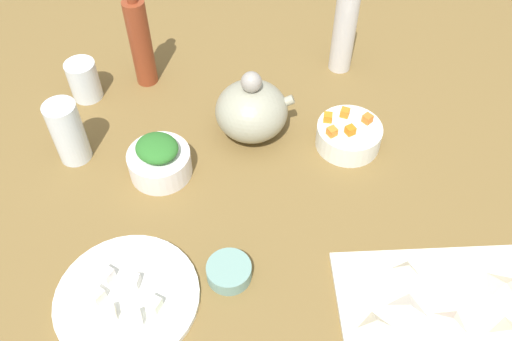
# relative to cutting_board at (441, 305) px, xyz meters

# --- Properties ---
(tabletop) EXTENTS (1.90, 1.90, 0.03)m
(tabletop) POSITION_rel_cutting_board_xyz_m (-0.29, 0.30, -0.02)
(tabletop) COLOR brown
(tabletop) RESTS_ON ground
(cutting_board) EXTENTS (0.36, 0.24, 0.01)m
(cutting_board) POSITION_rel_cutting_board_xyz_m (0.00, 0.00, 0.00)
(cutting_board) COLOR white
(cutting_board) RESTS_ON tabletop
(plate_tofu) EXTENTS (0.25, 0.25, 0.01)m
(plate_tofu) POSITION_rel_cutting_board_xyz_m (-0.53, 0.07, 0.00)
(plate_tofu) COLOR white
(plate_tofu) RESTS_ON tabletop
(bowl_greens) EXTENTS (0.13, 0.13, 0.06)m
(bowl_greens) POSITION_rel_cutting_board_xyz_m (-0.48, 0.35, 0.02)
(bowl_greens) COLOR white
(bowl_greens) RESTS_ON tabletop
(bowl_carrots) EXTENTS (0.14, 0.14, 0.05)m
(bowl_carrots) POSITION_rel_cutting_board_xyz_m (-0.08, 0.39, 0.02)
(bowl_carrots) COLOR white
(bowl_carrots) RESTS_ON tabletop
(bowl_small_side) EXTENTS (0.08, 0.08, 0.03)m
(bowl_small_side) POSITION_rel_cutting_board_xyz_m (-0.36, 0.10, 0.01)
(bowl_small_side) COLOR #729C91
(bowl_small_side) RESTS_ON tabletop
(teapot) EXTENTS (0.17, 0.15, 0.16)m
(teapot) POSITION_rel_cutting_board_xyz_m (-0.28, 0.45, 0.06)
(teapot) COLOR #9D9B84
(teapot) RESTS_ON tabletop
(bottle_0) EXTENTS (0.05, 0.05, 0.28)m
(bottle_0) POSITION_rel_cutting_board_xyz_m (-0.04, 0.66, 0.12)
(bottle_0) COLOR silver
(bottle_0) RESTS_ON tabletop
(bottle_1) EXTENTS (0.05, 0.05, 0.27)m
(bottle_1) POSITION_rel_cutting_board_xyz_m (-0.51, 0.65, 0.11)
(bottle_1) COLOR brown
(bottle_1) RESTS_ON tabletop
(drinking_glass_0) EXTENTS (0.07, 0.07, 0.09)m
(drinking_glass_0) POSITION_rel_cutting_board_xyz_m (-0.65, 0.61, 0.04)
(drinking_glass_0) COLOR white
(drinking_glass_0) RESTS_ON tabletop
(drinking_glass_1) EXTENTS (0.07, 0.07, 0.14)m
(drinking_glass_1) POSITION_rel_cutting_board_xyz_m (-0.66, 0.42, 0.07)
(drinking_glass_1) COLOR white
(drinking_glass_1) RESTS_ON tabletop
(carrot_cube_0) EXTENTS (0.03, 0.03, 0.02)m
(carrot_cube_0) POSITION_rel_cutting_board_xyz_m (-0.04, 0.41, 0.06)
(carrot_cube_0) COLOR orange
(carrot_cube_0) RESTS_ON bowl_carrots
(carrot_cube_1) EXTENTS (0.02, 0.02, 0.02)m
(carrot_cube_1) POSITION_rel_cutting_board_xyz_m (-0.08, 0.43, 0.06)
(carrot_cube_1) COLOR orange
(carrot_cube_1) RESTS_ON bowl_carrots
(carrot_cube_2) EXTENTS (0.02, 0.02, 0.02)m
(carrot_cube_2) POSITION_rel_cutting_board_xyz_m (-0.08, 0.38, 0.06)
(carrot_cube_2) COLOR orange
(carrot_cube_2) RESTS_ON bowl_carrots
(carrot_cube_3) EXTENTS (0.02, 0.02, 0.02)m
(carrot_cube_3) POSITION_rel_cutting_board_xyz_m (-0.12, 0.42, 0.06)
(carrot_cube_3) COLOR orange
(carrot_cube_3) RESTS_ON bowl_carrots
(carrot_cube_4) EXTENTS (0.02, 0.02, 0.02)m
(carrot_cube_4) POSITION_rel_cutting_board_xyz_m (-0.12, 0.38, 0.06)
(carrot_cube_4) COLOR orange
(carrot_cube_4) RESTS_ON bowl_carrots
(chopped_greens_mound) EXTENTS (0.12, 0.12, 0.03)m
(chopped_greens_mound) POSITION_rel_cutting_board_xyz_m (-0.48, 0.35, 0.07)
(chopped_greens_mound) COLOR #2C6F28
(chopped_greens_mound) RESTS_ON bowl_greens
(tofu_cube_0) EXTENTS (0.03, 0.03, 0.02)m
(tofu_cube_0) POSITION_rel_cutting_board_xyz_m (-0.57, 0.11, 0.02)
(tofu_cube_0) COLOR white
(tofu_cube_0) RESTS_ON plate_tofu
(tofu_cube_1) EXTENTS (0.03, 0.03, 0.02)m
(tofu_cube_1) POSITION_rel_cutting_board_xyz_m (-0.51, 0.02, 0.02)
(tofu_cube_1) COLOR white
(tofu_cube_1) RESTS_ON plate_tofu
(tofu_cube_2) EXTENTS (0.03, 0.03, 0.02)m
(tofu_cube_2) POSITION_rel_cutting_board_xyz_m (-0.52, 0.09, 0.02)
(tofu_cube_2) COLOR white
(tofu_cube_2) RESTS_ON plate_tofu
(tofu_cube_3) EXTENTS (0.03, 0.03, 0.02)m
(tofu_cube_3) POSITION_rel_cutting_board_xyz_m (-0.48, 0.04, 0.02)
(tofu_cube_3) COLOR white
(tofu_cube_3) RESTS_ON plate_tofu
(tofu_cube_4) EXTENTS (0.03, 0.03, 0.02)m
(tofu_cube_4) POSITION_rel_cutting_board_xyz_m (-0.58, 0.07, 0.02)
(tofu_cube_4) COLOR white
(tofu_cube_4) RESTS_ON plate_tofu
(tofu_cube_5) EXTENTS (0.03, 0.03, 0.02)m
(tofu_cube_5) POSITION_rel_cutting_board_xyz_m (-0.56, 0.04, 0.02)
(tofu_cube_5) COLOR #F1E8CC
(tofu_cube_5) RESTS_ON plate_tofu
(dumpling_0) EXTENTS (0.05, 0.04, 0.03)m
(dumpling_0) POSITION_rel_cutting_board_xyz_m (-0.12, -0.03, 0.02)
(dumpling_0) COLOR beige
(dumpling_0) RESTS_ON cutting_board
(dumpling_1) EXTENTS (0.05, 0.05, 0.03)m
(dumpling_1) POSITION_rel_cutting_board_xyz_m (-0.04, 0.06, 0.02)
(dumpling_1) COLOR beige
(dumpling_1) RESTS_ON cutting_board
(dumpling_2) EXTENTS (0.06, 0.06, 0.02)m
(dumpling_2) POSITION_rel_cutting_board_xyz_m (0.09, -0.06, 0.02)
(dumpling_2) COLOR beige
(dumpling_2) RESTS_ON cutting_board
(dumpling_3) EXTENTS (0.07, 0.07, 0.02)m
(dumpling_3) POSITION_rel_cutting_board_xyz_m (0.11, 0.02, 0.02)
(dumpling_3) COLOR beige
(dumpling_3) RESTS_ON cutting_board
(dumpling_4) EXTENTS (0.06, 0.06, 0.02)m
(dumpling_4) POSITION_rel_cutting_board_xyz_m (0.00, -0.04, 0.02)
(dumpling_4) COLOR beige
(dumpling_4) RESTS_ON cutting_board
(dumpling_5) EXTENTS (0.07, 0.07, 0.03)m
(dumpling_5) POSITION_rel_cutting_board_xyz_m (-0.06, -0.01, 0.02)
(dumpling_5) COLOR beige
(dumpling_5) RESTS_ON cutting_board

